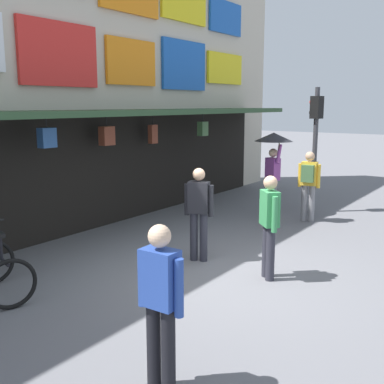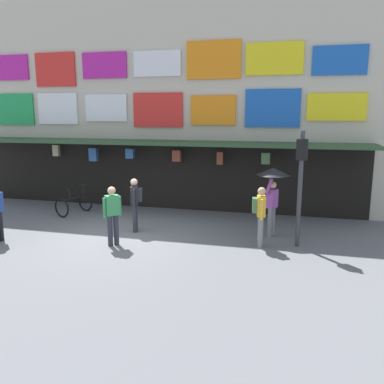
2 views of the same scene
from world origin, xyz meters
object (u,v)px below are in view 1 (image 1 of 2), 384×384
object	(u,v)px
pedestrian_in_red	(309,181)
bicycle_parked	(0,270)
traffic_light_far	(315,130)
pedestrian_in_purple	(269,221)
pedestrian_with_umbrella	(273,150)
pedestrian_in_green	(160,299)
pedestrian_in_black	(199,207)

from	to	relation	value
pedestrian_in_red	bicycle_parked	bearing A→B (deg)	164.23
traffic_light_far	bicycle_parked	distance (m)	8.27
pedestrian_in_purple	bicycle_parked	bearing A→B (deg)	135.48
traffic_light_far	pedestrian_with_umbrella	world-z (taller)	traffic_light_far
pedestrian_with_umbrella	pedestrian_in_green	bearing A→B (deg)	-161.76
pedestrian_with_umbrella	pedestrian_in_green	world-z (taller)	pedestrian_with_umbrella
pedestrian_in_purple	pedestrian_in_black	bearing A→B (deg)	85.89
bicycle_parked	pedestrian_in_green	distance (m)	3.44
pedestrian_in_green	pedestrian_in_purple	xyz separation A→B (m)	(3.35, 0.51, 0.00)
pedestrian_in_red	traffic_light_far	bearing A→B (deg)	15.47
traffic_light_far	pedestrian_in_purple	world-z (taller)	traffic_light_far
pedestrian_in_black	pedestrian_in_green	world-z (taller)	same
pedestrian_in_red	pedestrian_in_purple	world-z (taller)	same
traffic_light_far	pedestrian_in_purple	bearing A→B (deg)	-166.42
pedestrian_in_green	pedestrian_in_red	world-z (taller)	same
pedestrian_with_umbrella	traffic_light_far	bearing A→B (deg)	-45.77
bicycle_parked	pedestrian_in_red	xyz separation A→B (m)	(6.88, -1.94, 0.59)
pedestrian_in_black	pedestrian_in_red	world-z (taller)	same
pedestrian_in_red	pedestrian_in_black	bearing A→B (deg)	172.67
pedestrian_with_umbrella	pedestrian_in_red	size ratio (longest dim) A/B	1.24
traffic_light_far	pedestrian_with_umbrella	xyz separation A→B (m)	(-0.77, 0.79, -0.50)
pedestrian_with_umbrella	pedestrian_in_purple	bearing A→B (deg)	-154.79
bicycle_parked	pedestrian_in_red	distance (m)	7.18
pedestrian_with_umbrella	bicycle_parked	bearing A→B (deg)	173.03
bicycle_parked	pedestrian_in_red	size ratio (longest dim) A/B	0.79
pedestrian_in_black	pedestrian_in_purple	world-z (taller)	same
traffic_light_far	bicycle_parked	xyz separation A→B (m)	(-7.91, 1.66, -1.75)
pedestrian_in_green	pedestrian_in_purple	distance (m)	3.39
pedestrian_with_umbrella	pedestrian_in_red	bearing A→B (deg)	-103.83
pedestrian_with_umbrella	pedestrian_in_purple	xyz separation A→B (m)	(-4.23, -1.99, -0.69)
traffic_light_far	pedestrian_in_green	size ratio (longest dim) A/B	1.90
pedestrian_in_green	pedestrian_in_red	size ratio (longest dim) A/B	1.00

